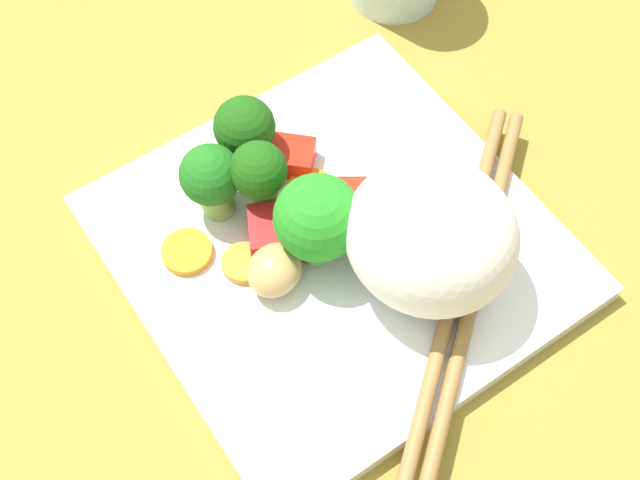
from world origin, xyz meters
TOP-DOWN VIEW (x-y plane):
  - ground_plane at (0.00, 0.00)cm, footprint 110.00×110.00cm
  - square_plate at (0.00, 0.00)cm, footprint 24.06×24.06cm
  - rice_mound at (-2.71, 4.56)cm, footprint 11.57×11.89cm
  - broccoli_floret_0 at (1.26, -0.30)cm, footprint 4.80×4.80cm
  - broccoli_floret_1 at (0.75, -7.62)cm, footprint 3.61×3.61cm
  - broccoli_floret_2 at (1.97, -4.41)cm, footprint 3.25×3.25cm
  - broccoli_floret_3 at (4.10, -6.10)cm, footprint 3.53×3.53cm
  - carrot_slice_0 at (-0.91, -3.58)cm, footprint 4.01×4.01cm
  - carrot_slice_1 at (5.06, -1.84)cm, footprint 2.71×2.71cm
  - carrot_slice_2 at (3.61, -8.13)cm, footprint 3.89×3.89cm
  - carrot_slice_3 at (7.21, -4.37)cm, footprint 4.09×4.09cm
  - pepper_chunk_0 at (2.94, -2.14)cm, footprint 3.56×3.74cm
  - pepper_chunk_1 at (-1.57, -1.23)cm, footprint 3.85×3.86cm
  - pepper_chunk_2 at (-1.00, -6.04)cm, footprint 3.84×3.87cm
  - chicken_piece_2 at (0.65, -2.30)cm, footprint 3.94×2.98cm
  - chicken_piece_3 at (4.19, -0.04)cm, footprint 4.32×4.15cm
  - chopstick_pair at (-4.15, 6.52)cm, footprint 20.60×15.65cm

SIDE VIEW (x-z plane):
  - ground_plane at x=0.00cm, z-range -2.00..0.00cm
  - square_plate at x=0.00cm, z-range 0.00..1.24cm
  - carrot_slice_0 at x=-0.91cm, z-range 1.24..1.69cm
  - carrot_slice_3 at x=7.21cm, z-range 1.24..1.77cm
  - carrot_slice_1 at x=5.06cm, z-range 1.24..1.78cm
  - carrot_slice_2 at x=3.61cm, z-range 1.24..1.80cm
  - chopstick_pair at x=-4.15cm, z-range 1.24..2.09cm
  - pepper_chunk_2 at x=-1.00cm, z-range 1.24..2.77cm
  - pepper_chunk_1 at x=-1.57cm, z-range 1.24..2.97cm
  - pepper_chunk_0 at x=2.94cm, z-range 1.24..3.22cm
  - chicken_piece_2 at x=0.65cm, z-range 1.24..3.47cm
  - chicken_piece_3 at x=4.19cm, z-range 1.24..3.72cm
  - broccoli_floret_3 at x=4.10cm, z-range 1.60..6.67cm
  - broccoli_floret_1 at x=0.75cm, z-range 1.82..7.00cm
  - broccoli_floret_2 at x=1.97cm, z-range 1.92..7.41cm
  - broccoli_floret_0 at x=1.26cm, z-range 1.79..8.09cm
  - rice_mound at x=-2.71cm, z-range 1.24..9.28cm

